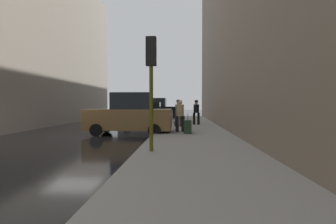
% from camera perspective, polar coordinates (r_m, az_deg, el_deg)
% --- Properties ---
extents(ground_plane, '(120.00, 120.00, 0.00)m').
position_cam_1_polar(ground_plane, '(14.16, -19.80, -5.03)').
color(ground_plane, black).
extents(sidewalk, '(4.00, 40.00, 0.15)m').
position_cam_1_polar(sidewalk, '(13.07, 5.35, -5.16)').
color(sidewalk, gray).
rests_on(sidewalk, ground_plane).
extents(parked_bronze_suv, '(4.62, 2.10, 2.25)m').
position_cam_1_polar(parked_bronze_suv, '(14.32, -8.36, -0.72)').
color(parked_bronze_suv, brown).
rests_on(parked_bronze_suv, ground_plane).
extents(parked_gray_coupe, '(4.21, 2.07, 1.79)m').
position_cam_1_polar(parked_gray_coupe, '(21.12, -4.68, -0.41)').
color(parked_gray_coupe, slate).
rests_on(parked_gray_coupe, ground_plane).
extents(parked_black_suv, '(4.66, 2.18, 2.25)m').
position_cam_1_polar(parked_black_suv, '(27.06, -3.00, 0.47)').
color(parked_black_suv, black).
rests_on(parked_black_suv, ground_plane).
extents(fire_hydrant, '(0.42, 0.22, 0.70)m').
position_cam_1_polar(fire_hydrant, '(16.22, -0.60, -2.30)').
color(fire_hydrant, red).
rests_on(fire_hydrant, sidewalk).
extents(traffic_light, '(0.32, 0.32, 3.60)m').
position_cam_1_polar(traffic_light, '(8.36, -3.68, 9.38)').
color(traffic_light, '#514C0F').
rests_on(traffic_light, sidewalk).
extents(pedestrian_in_tan_coat, '(0.52, 0.46, 1.71)m').
position_cam_1_polar(pedestrian_in_tan_coat, '(14.07, 2.65, -0.45)').
color(pedestrian_in_tan_coat, black).
rests_on(pedestrian_in_tan_coat, sidewalk).
extents(pedestrian_with_fedora, '(0.51, 0.43, 1.78)m').
position_cam_1_polar(pedestrian_with_fedora, '(19.14, 6.19, 0.23)').
color(pedestrian_with_fedora, black).
rests_on(pedestrian_with_fedora, sidewalk).
extents(pedestrian_with_beanie, '(0.50, 0.40, 1.78)m').
position_cam_1_polar(pedestrian_with_beanie, '(17.49, 2.25, 0.09)').
color(pedestrian_with_beanie, '#333338').
rests_on(pedestrian_with_beanie, sidewalk).
extents(rolling_suitcase, '(0.43, 0.60, 1.04)m').
position_cam_1_polar(rolling_suitcase, '(13.41, 4.35, -3.20)').
color(rolling_suitcase, black).
rests_on(rolling_suitcase, sidewalk).
extents(duffel_bag, '(0.32, 0.44, 0.28)m').
position_cam_1_polar(duffel_bag, '(18.54, 1.87, -2.43)').
color(duffel_bag, black).
rests_on(duffel_bag, sidewalk).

